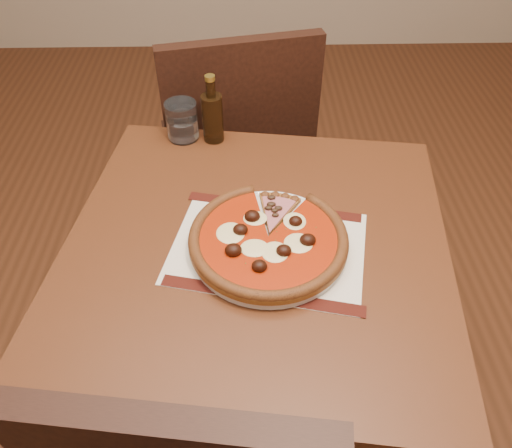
{
  "coord_description": "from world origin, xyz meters",
  "views": [
    {
      "loc": [
        0.12,
        -0.33,
        1.5
      ],
      "look_at": [
        0.14,
        0.41,
        0.78
      ],
      "focal_mm": 35.0,
      "sensor_mm": 36.0,
      "label": 1
    }
  ],
  "objects_px": {
    "bottle": "(212,116)",
    "chair_far": "(236,146)",
    "pizza": "(268,238)",
    "water_glass": "(182,121)",
    "plate": "(268,244)",
    "table": "(256,272)"
  },
  "relations": [
    {
      "from": "bottle",
      "to": "chair_far",
      "type": "bearing_deg",
      "value": 78.46
    },
    {
      "from": "pizza",
      "to": "water_glass",
      "type": "relative_size",
      "value": 3.26
    },
    {
      "from": "water_glass",
      "to": "bottle",
      "type": "relative_size",
      "value": 0.55
    },
    {
      "from": "plate",
      "to": "water_glass",
      "type": "bearing_deg",
      "value": 116.77
    },
    {
      "from": "water_glass",
      "to": "plate",
      "type": "bearing_deg",
      "value": -63.23
    },
    {
      "from": "plate",
      "to": "pizza",
      "type": "xyz_separation_m",
      "value": [
        -0.0,
        -0.0,
        0.02
      ]
    },
    {
      "from": "table",
      "to": "pizza",
      "type": "height_order",
      "value": "pizza"
    },
    {
      "from": "chair_far",
      "to": "table",
      "type": "bearing_deg",
      "value": 82.5
    },
    {
      "from": "table",
      "to": "pizza",
      "type": "distance_m",
      "value": 0.14
    },
    {
      "from": "plate",
      "to": "bottle",
      "type": "relative_size",
      "value": 1.76
    },
    {
      "from": "table",
      "to": "bottle",
      "type": "xyz_separation_m",
      "value": [
        -0.1,
        0.38,
        0.17
      ]
    },
    {
      "from": "table",
      "to": "bottle",
      "type": "height_order",
      "value": "bottle"
    },
    {
      "from": "table",
      "to": "chair_far",
      "type": "xyz_separation_m",
      "value": [
        -0.05,
        0.63,
        -0.1
      ]
    },
    {
      "from": "chair_far",
      "to": "water_glass",
      "type": "relative_size",
      "value": 9.54
    },
    {
      "from": "chair_far",
      "to": "bottle",
      "type": "bearing_deg",
      "value": 66.45
    },
    {
      "from": "plate",
      "to": "bottle",
      "type": "xyz_separation_m",
      "value": [
        -0.13,
        0.4,
        0.06
      ]
    },
    {
      "from": "plate",
      "to": "pizza",
      "type": "bearing_deg",
      "value": -102.34
    },
    {
      "from": "plate",
      "to": "chair_far",
      "type": "bearing_deg",
      "value": 96.45
    },
    {
      "from": "plate",
      "to": "pizza",
      "type": "distance_m",
      "value": 0.02
    },
    {
      "from": "chair_far",
      "to": "pizza",
      "type": "xyz_separation_m",
      "value": [
        0.07,
        -0.66,
        0.24
      ]
    },
    {
      "from": "table",
      "to": "plate",
      "type": "height_order",
      "value": "plate"
    },
    {
      "from": "pizza",
      "to": "water_glass",
      "type": "xyz_separation_m",
      "value": [
        -0.21,
        0.41,
        0.02
      ]
    }
  ]
}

